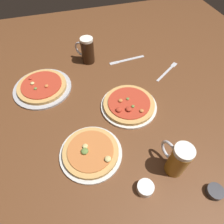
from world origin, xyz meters
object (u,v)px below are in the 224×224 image
at_px(pizza_plate_side, 129,105).
at_px(beer_mug_dark, 87,50).
at_px(pizza_plate_far, 42,87).
at_px(ramekin_butter, 145,188).
at_px(fork_left, 167,71).
at_px(ramekin_sauce, 215,192).
at_px(knife_right, 127,60).
at_px(pizza_plate_near, 91,152).
at_px(beer_mug_amber, 178,159).

bearing_deg(pizza_plate_side, beer_mug_dark, 105.72).
height_order(pizza_plate_far, ramekin_butter, pizza_plate_far).
xyz_separation_m(pizza_plate_side, fork_left, (0.32, 0.20, -0.01)).
relative_size(beer_mug_dark, ramekin_sauce, 2.53).
xyz_separation_m(fork_left, knife_right, (-0.20, 0.17, 0.00)).
relative_size(pizza_plate_near, ramekin_sauce, 4.26).
distance_m(pizza_plate_side, ramekin_sauce, 0.53).
xyz_separation_m(ramekin_sauce, ramekin_butter, (-0.25, 0.09, 0.00)).
bearing_deg(fork_left, knife_right, 139.24).
height_order(pizza_plate_side, knife_right, pizza_plate_side).
bearing_deg(beer_mug_dark, knife_right, -14.25).
height_order(ramekin_sauce, fork_left, ramekin_sauce).
relative_size(beer_mug_dark, knife_right, 0.67).
bearing_deg(fork_left, ramekin_butter, -123.17).
relative_size(ramekin_sauce, fork_left, 0.33).
bearing_deg(pizza_plate_far, ramekin_sauce, -52.07).
bearing_deg(knife_right, pizza_plate_side, -107.65).
bearing_deg(knife_right, beer_mug_amber, -94.15).
bearing_deg(beer_mug_amber, ramekin_butter, -161.41).
relative_size(pizza_plate_near, fork_left, 1.39).
height_order(ramekin_sauce, knife_right, ramekin_sauce).
relative_size(beer_mug_amber, fork_left, 0.86).
distance_m(pizza_plate_far, beer_mug_amber, 0.79).
bearing_deg(fork_left, pizza_plate_near, -144.33).
bearing_deg(knife_right, beer_mug_dark, 165.75).
bearing_deg(pizza_plate_near, fork_left, 35.67).
distance_m(ramekin_sauce, ramekin_butter, 0.26).
distance_m(beer_mug_amber, ramekin_butter, 0.17).
bearing_deg(pizza_plate_far, knife_right, 11.98).
bearing_deg(pizza_plate_side, pizza_plate_near, -139.87).
distance_m(beer_mug_amber, fork_left, 0.62).
xyz_separation_m(pizza_plate_near, ramekin_sauce, (0.42, -0.29, -0.00)).
distance_m(ramekin_sauce, knife_right, 0.87).
distance_m(pizza_plate_near, pizza_plate_far, 0.50).
xyz_separation_m(pizza_plate_near, ramekin_butter, (0.17, -0.21, 0.00)).
bearing_deg(beer_mug_amber, pizza_plate_side, 100.22).
bearing_deg(pizza_plate_side, fork_left, 31.88).
bearing_deg(knife_right, ramekin_sauce, -86.60).
relative_size(ramekin_sauce, ramekin_butter, 0.98).
distance_m(beer_mug_dark, ramekin_butter, 0.85).
bearing_deg(beer_mug_dark, ramekin_butter, -87.03).
relative_size(pizza_plate_near, pizza_plate_side, 0.94).
bearing_deg(ramekin_butter, pizza_plate_far, 116.90).
height_order(pizza_plate_far, knife_right, pizza_plate_far).
distance_m(pizza_plate_far, ramekin_butter, 0.75).
relative_size(pizza_plate_far, ramekin_butter, 4.92).
xyz_separation_m(pizza_plate_far, ramekin_sauce, (0.59, -0.76, -0.00)).
height_order(pizza_plate_near, fork_left, pizza_plate_near).
xyz_separation_m(beer_mug_dark, ramekin_butter, (0.04, -0.85, -0.06)).
relative_size(pizza_plate_far, beer_mug_dark, 1.99).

